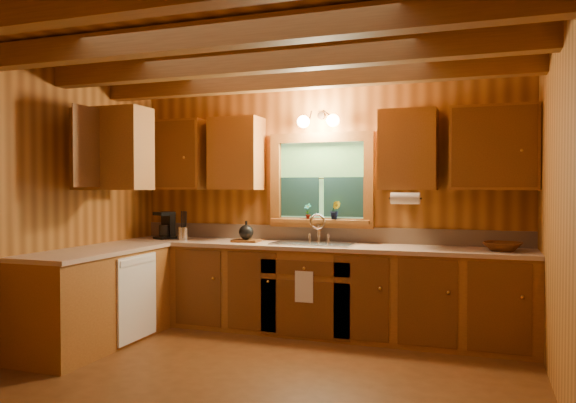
% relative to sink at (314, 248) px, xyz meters
% --- Properties ---
extents(room, '(4.20, 4.20, 4.20)m').
position_rel_sink_xyz_m(room, '(0.00, -1.60, 0.44)').
color(room, '#5A3315').
rests_on(room, ground).
extents(ceiling_beams, '(4.20, 2.54, 0.18)m').
position_rel_sink_xyz_m(ceiling_beams, '(0.00, -1.60, 1.63)').
color(ceiling_beams, brown).
rests_on(ceiling_beams, room).
extents(base_cabinets, '(4.20, 2.22, 0.86)m').
position_rel_sink_xyz_m(base_cabinets, '(-0.49, -0.32, -0.43)').
color(base_cabinets, brown).
rests_on(base_cabinets, ground).
extents(countertop, '(4.20, 2.24, 0.04)m').
position_rel_sink_xyz_m(countertop, '(-0.48, -0.31, 0.02)').
color(countertop, tan).
rests_on(countertop, base_cabinets).
extents(backsplash, '(4.20, 0.02, 0.16)m').
position_rel_sink_xyz_m(backsplash, '(0.00, 0.28, 0.12)').
color(backsplash, tan).
rests_on(backsplash, room).
extents(dishwasher_panel, '(0.02, 0.60, 0.80)m').
position_rel_sink_xyz_m(dishwasher_panel, '(-1.47, -0.92, -0.43)').
color(dishwasher_panel, white).
rests_on(dishwasher_panel, base_cabinets).
extents(upper_cabinets, '(4.19, 1.77, 0.78)m').
position_rel_sink_xyz_m(upper_cabinets, '(-0.56, -0.18, 0.98)').
color(upper_cabinets, brown).
rests_on(upper_cabinets, room).
extents(window, '(1.12, 0.08, 1.00)m').
position_rel_sink_xyz_m(window, '(0.00, 0.26, 0.67)').
color(window, brown).
rests_on(window, room).
extents(window_sill, '(1.06, 0.14, 0.04)m').
position_rel_sink_xyz_m(window_sill, '(0.00, 0.22, 0.26)').
color(window_sill, brown).
rests_on(window_sill, room).
extents(wall_sconce, '(0.45, 0.21, 0.17)m').
position_rel_sink_xyz_m(wall_sconce, '(0.00, 0.14, 1.31)').
color(wall_sconce, black).
rests_on(wall_sconce, room).
extents(paper_towel_roll, '(0.27, 0.11, 0.11)m').
position_rel_sink_xyz_m(paper_towel_roll, '(0.92, -0.07, 0.51)').
color(paper_towel_roll, white).
rests_on(paper_towel_roll, upper_cabinets).
extents(dish_towel, '(0.18, 0.01, 0.30)m').
position_rel_sink_xyz_m(dish_towel, '(0.00, -0.34, -0.34)').
color(dish_towel, white).
rests_on(dish_towel, base_cabinets).
extents(sink, '(0.82, 0.48, 0.43)m').
position_rel_sink_xyz_m(sink, '(0.00, 0.00, 0.00)').
color(sink, silver).
rests_on(sink, countertop).
extents(coffee_maker, '(0.17, 0.22, 0.30)m').
position_rel_sink_xyz_m(coffee_maker, '(-1.73, 0.01, 0.19)').
color(coffee_maker, black).
rests_on(coffee_maker, countertop).
extents(utensil_crock, '(0.11, 0.11, 0.32)m').
position_rel_sink_xyz_m(utensil_crock, '(-1.47, -0.07, 0.12)').
color(utensil_crock, silver).
rests_on(utensil_crock, countertop).
extents(cutting_board, '(0.29, 0.21, 0.02)m').
position_rel_sink_xyz_m(cutting_board, '(-0.73, -0.04, 0.06)').
color(cutting_board, '#5F3514').
rests_on(cutting_board, countertop).
extents(teakettle, '(0.16, 0.16, 0.20)m').
position_rel_sink_xyz_m(teakettle, '(-0.73, -0.04, 0.15)').
color(teakettle, black).
rests_on(teakettle, cutting_board).
extents(wicker_basket, '(0.40, 0.40, 0.08)m').
position_rel_sink_xyz_m(wicker_basket, '(1.78, -0.04, 0.08)').
color(wicker_basket, '#48230C').
rests_on(wicker_basket, countertop).
extents(potted_plant_left, '(0.10, 0.08, 0.17)m').
position_rel_sink_xyz_m(potted_plant_left, '(-0.13, 0.20, 0.37)').
color(potted_plant_left, '#5F3514').
rests_on(potted_plant_left, window_sill).
extents(potted_plant_right, '(0.12, 0.10, 0.19)m').
position_rel_sink_xyz_m(potted_plant_right, '(0.17, 0.21, 0.38)').
color(potted_plant_right, '#5F3514').
rests_on(potted_plant_right, window_sill).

